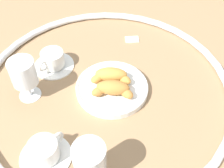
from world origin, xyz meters
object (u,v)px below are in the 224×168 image
object	(u,v)px
pastry_plate	(112,88)
sugar_packet	(132,39)
croissant_small	(113,89)
coffee_cup_near	(53,61)
croissant_large	(111,75)
juice_glass_right	(23,74)
juice_glass_left	(90,160)
coffee_cup_far	(45,152)

from	to	relation	value
pastry_plate	sugar_packet	xyz separation A→B (m)	(-0.13, -0.23, -0.01)
croissant_small	coffee_cup_near	xyz separation A→B (m)	(0.16, -0.18, -0.02)
croissant_large	croissant_small	distance (m)	0.05
croissant_small	sugar_packet	world-z (taller)	croissant_small
pastry_plate	croissant_large	world-z (taller)	croissant_large
pastry_plate	juice_glass_right	bearing A→B (deg)	-8.76
juice_glass_left	sugar_packet	xyz separation A→B (m)	(-0.24, -0.50, -0.09)
juice_glass_left	juice_glass_right	bearing A→B (deg)	-65.70
croissant_small	juice_glass_left	distance (m)	0.27
croissant_large	juice_glass_right	distance (m)	0.26
croissant_small	juice_glass_right	size ratio (longest dim) A/B	0.93
coffee_cup_far	sugar_packet	xyz separation A→B (m)	(-0.35, -0.42, -0.02)
pastry_plate	juice_glass_right	world-z (taller)	juice_glass_right
pastry_plate	croissant_small	bearing A→B (deg)	81.60
coffee_cup_far	sugar_packet	world-z (taller)	coffee_cup_far
coffee_cup_far	juice_glass_left	distance (m)	0.15
croissant_large	coffee_cup_near	xyz separation A→B (m)	(0.17, -0.13, -0.02)
pastry_plate	coffee_cup_far	distance (m)	0.29
juice_glass_right	sugar_packet	xyz separation A→B (m)	(-0.38, -0.19, -0.09)
coffee_cup_near	croissant_large	bearing A→B (deg)	143.56
croissant_large	coffee_cup_far	distance (m)	0.31
coffee_cup_near	juice_glass_left	bearing A→B (deg)	97.58
juice_glass_left	sugar_packet	bearing A→B (deg)	-116.08
pastry_plate	coffee_cup_far	world-z (taller)	coffee_cup_far
coffee_cup_near	coffee_cup_far	size ratio (longest dim) A/B	1.00
pastry_plate	croissant_small	world-z (taller)	croissant_small
sugar_packet	juice_glass_left	bearing A→B (deg)	72.83
croissant_large	coffee_cup_far	xyz separation A→B (m)	(0.22, 0.21, -0.02)
pastry_plate	juice_glass_left	size ratio (longest dim) A/B	1.62
coffee_cup_far	pastry_plate	bearing A→B (deg)	-139.68
juice_glass_left	sugar_packet	distance (m)	0.56
pastry_plate	sugar_packet	size ratio (longest dim) A/B	4.54
croissant_small	coffee_cup_far	distance (m)	0.27
pastry_plate	croissant_large	size ratio (longest dim) A/B	1.72
pastry_plate	juice_glass_left	distance (m)	0.30
pastry_plate	coffee_cup_near	distance (m)	0.23
coffee_cup_far	sugar_packet	distance (m)	0.54
coffee_cup_near	sugar_packet	size ratio (longest dim) A/B	2.72
croissant_small	coffee_cup_far	world-z (taller)	croissant_small
pastry_plate	juice_glass_right	size ratio (longest dim) A/B	1.62
pastry_plate	juice_glass_right	distance (m)	0.27
coffee_cup_near	juice_glass_right	size ratio (longest dim) A/B	0.97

